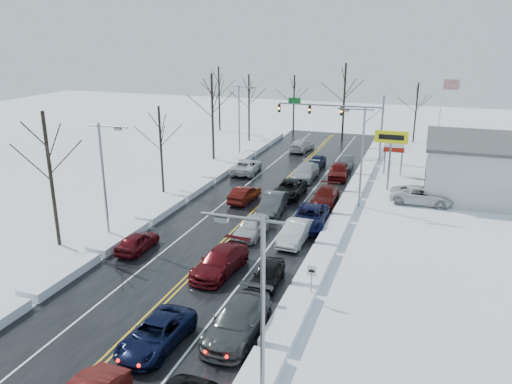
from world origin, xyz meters
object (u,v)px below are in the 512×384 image
at_px(traffic_signal_mast, 341,114).
at_px(oncoming_car_0, 245,202).
at_px(tires_plus_sign, 391,141).
at_px(flagpole, 442,113).

relative_size(traffic_signal_mast, oncoming_car_0, 2.96).
relative_size(tires_plus_sign, flagpole, 0.60).
bearing_deg(flagpole, tires_plus_sign, -108.44).
xyz_separation_m(traffic_signal_mast, oncoming_car_0, (-5.26, -20.16, -5.48)).
bearing_deg(tires_plus_sign, flagpole, 71.56).
distance_m(flagpole, oncoming_car_0, 28.55).
bearing_deg(oncoming_car_0, flagpole, -123.26).
bearing_deg(traffic_signal_mast, flagpole, 9.73).
xyz_separation_m(tires_plus_sign, flagpole, (4.67, 14.01, 0.93)).
bearing_deg(traffic_signal_mast, tires_plus_sign, -59.54).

